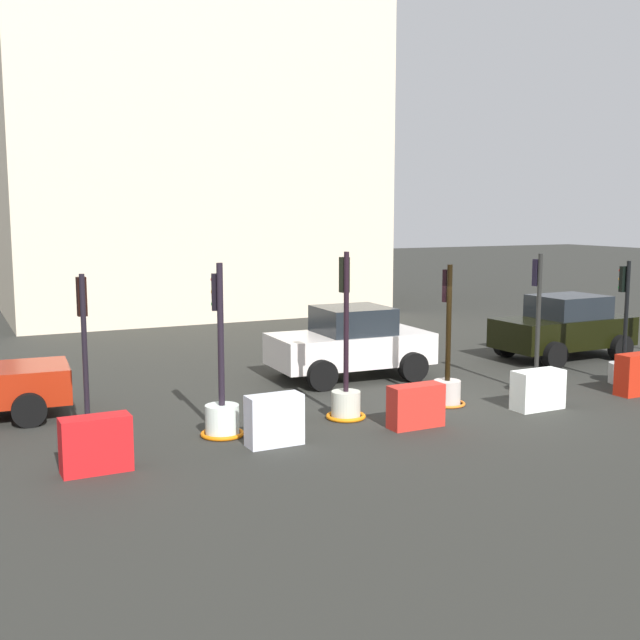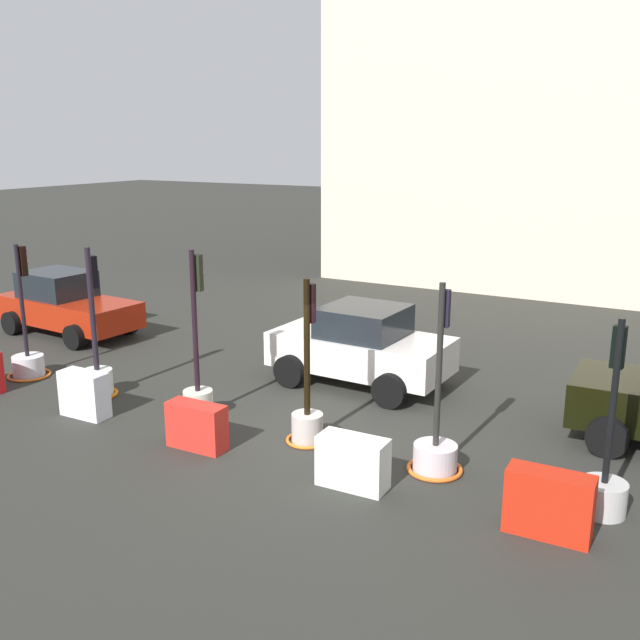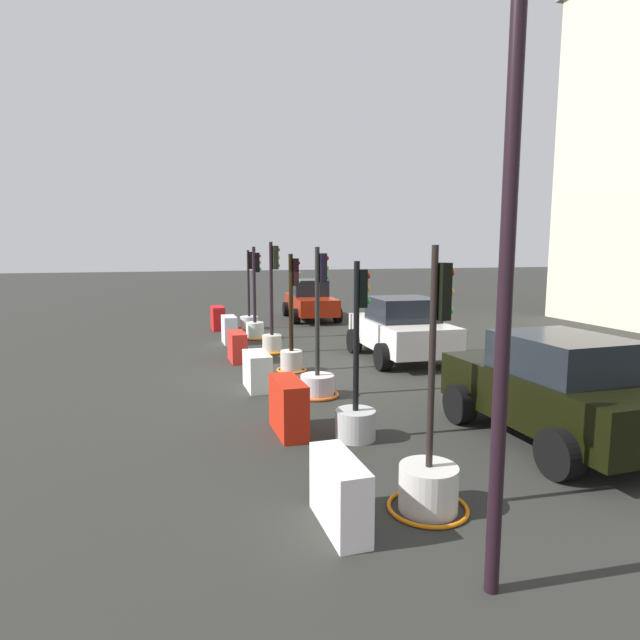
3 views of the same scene
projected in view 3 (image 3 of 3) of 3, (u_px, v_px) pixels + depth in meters
The scene contains 18 objects.
ground_plane at pixel (295, 371), 13.33m from camera, with size 120.00×120.00×0.00m, color #2A2A26.
traffic_light_0 at pixel (249, 317), 20.25m from camera, with size 0.95×0.95×3.01m.
traffic_light_1 at pixel (255, 323), 17.98m from camera, with size 0.79×0.79×3.13m.
traffic_light_2 at pixel (272, 334), 15.55m from camera, with size 0.78×0.78×3.27m.
traffic_light_3 at pixel (292, 350), 13.26m from camera, with size 0.77×0.77×2.95m.
traffic_light_4 at pixel (318, 376), 11.00m from camera, with size 0.91×0.91×3.12m.
traffic_light_5 at pixel (356, 408), 8.53m from camera, with size 0.66×0.66×2.89m.
traffic_light_6 at pixel (429, 476), 6.22m from camera, with size 0.97×0.97×3.13m.
construction_barrier_0 at pixel (218, 318), 19.99m from camera, with size 1.08×0.46×0.89m.
construction_barrier_1 at pixel (229, 330), 17.13m from camera, with size 0.99×0.44×0.89m.
construction_barrier_2 at pixel (237, 347), 14.41m from camera, with size 1.08×0.43×0.81m.
construction_barrier_3 at pixel (257, 371), 11.58m from camera, with size 1.09×0.50×0.81m.
construction_barrier_4 at pixel (288, 407), 8.80m from camera, with size 1.15×0.45×0.92m.
construction_barrier_5 at pixel (339, 493), 5.83m from camera, with size 1.12×0.39×0.80m.
car_white_van at pixel (401, 329), 14.64m from camera, with size 3.90×2.35×1.74m.
car_black_sedan at pixel (555, 388), 8.38m from camera, with size 3.93×2.24×1.74m.
car_red_compact at pixel (310, 300), 23.01m from camera, with size 4.31×2.25×1.71m.
street_lamp_post at pixel (515, 81), 4.19m from camera, with size 0.36×0.36×7.08m.
Camera 3 is at (12.70, -2.99, 3.10)m, focal length 29.55 mm.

